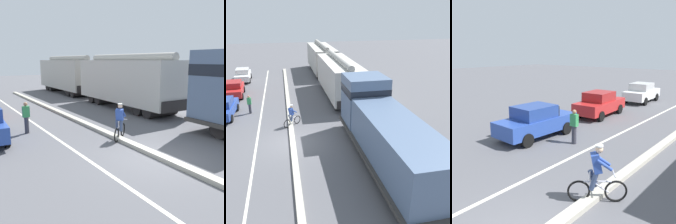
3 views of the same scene
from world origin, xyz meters
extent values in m
plane|color=#56565B|center=(0.00, 0.00, 0.00)|extent=(120.00, 120.00, 0.00)
cube|color=#B2AD9E|center=(0.00, 6.00, 0.08)|extent=(0.36, 36.00, 0.16)
cube|color=silver|center=(-2.40, 6.00, 0.00)|extent=(0.14, 36.00, 0.01)
cube|color=#BCB9B2|center=(5.26, 9.34, 2.15)|extent=(2.90, 10.40, 3.10)
cylinder|color=#A09D97|center=(5.26, 9.34, 3.88)|extent=(0.60, 9.88, 0.60)
cube|color=black|center=(5.26, 14.59, 0.95)|extent=(2.61, 0.10, 0.70)
cube|color=black|center=(5.26, 4.09, 0.95)|extent=(2.61, 0.10, 0.70)
cylinder|color=black|center=(5.26, 13.12, 0.45)|extent=(2.46, 0.90, 0.90)
cylinder|color=black|center=(5.26, 12.02, 0.45)|extent=(2.46, 0.90, 0.90)
cylinder|color=black|center=(5.26, 6.67, 0.45)|extent=(2.46, 0.90, 0.90)
cylinder|color=black|center=(5.26, 5.57, 0.45)|extent=(2.46, 0.90, 0.90)
cube|color=#B0ADA6|center=(5.26, 20.94, 2.15)|extent=(2.90, 10.40, 3.10)
cylinder|color=gray|center=(5.26, 20.94, 3.88)|extent=(0.60, 9.88, 0.60)
cube|color=black|center=(5.26, 26.19, 0.95)|extent=(2.61, 0.10, 0.70)
cube|color=black|center=(5.26, 15.69, 0.95)|extent=(2.61, 0.10, 0.70)
cylinder|color=black|center=(5.26, 24.72, 0.45)|extent=(2.46, 0.90, 0.90)
cylinder|color=black|center=(5.26, 23.62, 0.45)|extent=(2.46, 0.90, 0.90)
cylinder|color=black|center=(5.26, 18.27, 0.45)|extent=(2.46, 0.90, 0.90)
cylinder|color=black|center=(5.26, 17.17, 0.45)|extent=(2.46, 0.90, 0.90)
cylinder|color=black|center=(-4.63, 4.58, 0.32)|extent=(0.25, 0.65, 0.64)
torus|color=black|center=(0.54, 3.20, 0.33)|extent=(0.55, 0.47, 0.66)
torus|color=black|center=(-0.27, 2.54, 0.33)|extent=(0.55, 0.47, 0.66)
cylinder|color=silver|center=(0.13, 2.87, 0.63)|extent=(0.64, 0.54, 0.05)
cylinder|color=silver|center=(0.21, 2.93, 0.45)|extent=(0.40, 0.34, 0.36)
cylinder|color=silver|center=(-0.04, 2.73, 0.78)|extent=(0.04, 0.04, 0.30)
cylinder|color=silver|center=(0.48, 3.15, 0.88)|extent=(0.33, 0.39, 0.04)
cylinder|color=#38476B|center=(-0.02, 2.87, 0.68)|extent=(0.32, 0.30, 0.52)
cylinder|color=#38476B|center=(0.11, 2.72, 0.68)|extent=(0.29, 0.28, 0.52)
cube|color=#2D4CA5|center=(0.10, 2.84, 1.20)|extent=(0.47, 0.47, 0.57)
sphere|color=beige|center=(0.15, 2.88, 1.59)|extent=(0.22, 0.22, 0.22)
cylinder|color=white|center=(0.15, 2.88, 1.69)|extent=(0.22, 0.22, 0.05)
cylinder|color=#2D4CA5|center=(0.15, 3.09, 1.20)|extent=(0.41, 0.36, 0.36)
cylinder|color=#2D4CA5|center=(0.35, 2.84, 1.20)|extent=(0.41, 0.36, 0.36)
cylinder|color=#33333D|center=(-3.32, 6.30, 0.42)|extent=(0.22, 0.22, 0.85)
cube|color=#338C4C|center=(-3.32, 6.30, 1.13)|extent=(0.34, 0.22, 0.56)
sphere|color=#9E7051|center=(-3.32, 6.30, 1.52)|extent=(0.20, 0.20, 0.20)
camera|label=1|loc=(-6.68, -7.07, 3.71)|focal=42.00mm
camera|label=2|loc=(-0.32, -16.16, 8.43)|focal=42.00mm
camera|label=3|loc=(3.69, -2.89, 4.18)|focal=42.00mm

